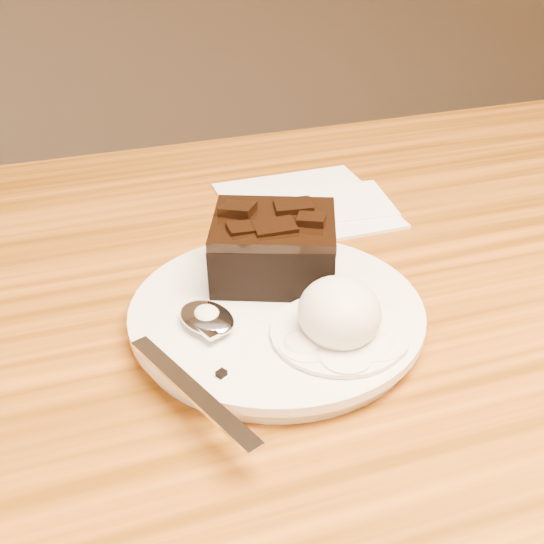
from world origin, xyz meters
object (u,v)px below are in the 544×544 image
object	(u,v)px
brownie	(274,251)
napkin	(305,203)
ice_cream_scoop	(339,313)
spoon	(207,320)
plate	(277,317)

from	to	relation	value
brownie	napkin	size ratio (longest dim) A/B	0.61
brownie	napkin	world-z (taller)	brownie
ice_cream_scoop	spoon	size ratio (longest dim) A/B	0.32
ice_cream_scoop	napkin	bearing A→B (deg)	74.10
brownie	napkin	bearing A→B (deg)	59.64
ice_cream_scoop	napkin	size ratio (longest dim) A/B	0.39
plate	napkin	distance (m)	0.20
napkin	spoon	bearing A→B (deg)	-128.08
ice_cream_scoop	brownie	bearing A→B (deg)	100.08
spoon	napkin	distance (m)	0.23
ice_cream_scoop	napkin	xyz separation A→B (m)	(0.06, 0.22, -0.03)
brownie	ice_cream_scoop	xyz separation A→B (m)	(0.02, -0.09, -0.00)
spoon	napkin	size ratio (longest dim) A/B	1.23
plate	napkin	xyz separation A→B (m)	(0.09, 0.17, -0.01)
plate	napkin	bearing A→B (deg)	62.71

